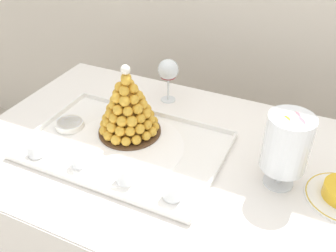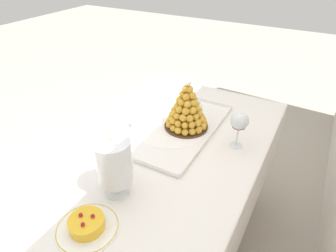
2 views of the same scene
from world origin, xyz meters
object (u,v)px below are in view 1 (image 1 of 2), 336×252
object	(u,v)px
macaron_goblet	(287,144)
wine_glass	(168,71)
serving_tray	(125,146)
creme_brulee_ramekin	(70,124)
dessert_cup_left	(36,149)
dessert_cup_mid_left	(79,159)
dessert_cup_centre	(125,174)
dessert_cup_mid_right	(173,190)
croquembouche	(128,108)

from	to	relation	value
macaron_goblet	wine_glass	world-z (taller)	macaron_goblet
serving_tray	creme_brulee_ramekin	xyz separation A→B (m)	(-0.24, 0.01, 0.01)
dessert_cup_left	wine_glass	xyz separation A→B (m)	(0.24, 0.52, 0.10)
dessert_cup_mid_left	dessert_cup_centre	distance (m)	0.17
creme_brulee_ramekin	wine_glass	bearing A→B (deg)	54.44
dessert_cup_mid_left	dessert_cup_mid_right	bearing A→B (deg)	0.14
croquembouche	dessert_cup_centre	size ratio (longest dim) A/B	4.41
dessert_cup_left	dessert_cup_mid_right	bearing A→B (deg)	1.84
serving_tray	dessert_cup_centre	world-z (taller)	dessert_cup_centre
croquembouche	wine_glass	xyz separation A→B (m)	(0.03, 0.27, 0.02)
dessert_cup_mid_left	wine_glass	size ratio (longest dim) A/B	0.27
dessert_cup_centre	dessert_cup_mid_right	world-z (taller)	dessert_cup_centre
dessert_cup_mid_right	macaron_goblet	xyz separation A→B (m)	(0.27, 0.19, 0.12)
dessert_cup_centre	dessert_cup_mid_right	distance (m)	0.16
serving_tray	dessert_cup_mid_left	xyz separation A→B (m)	(-0.08, -0.15, 0.03)
serving_tray	croquembouche	size ratio (longest dim) A/B	2.52
serving_tray	dessert_cup_left	size ratio (longest dim) A/B	11.27
creme_brulee_ramekin	dessert_cup_centre	bearing A→B (deg)	-25.94
dessert_cup_mid_right	macaron_goblet	size ratio (longest dim) A/B	0.23
dessert_cup_left	dessert_cup_mid_left	bearing A→B (deg)	5.29
dessert_cup_mid_left	creme_brulee_ramekin	bearing A→B (deg)	134.70
croquembouche	macaron_goblet	size ratio (longest dim) A/B	1.05
dessert_cup_centre	serving_tray	bearing A→B (deg)	121.02
serving_tray	macaron_goblet	distance (m)	0.53
dessert_cup_mid_right	dessert_cup_mid_left	bearing A→B (deg)	-179.86
croquembouche	dessert_cup_centre	world-z (taller)	croquembouche
dessert_cup_centre	dessert_cup_left	bearing A→B (deg)	-177.33
dessert_cup_left	wine_glass	distance (m)	0.58
dessert_cup_centre	wine_glass	bearing A→B (deg)	100.29
croquembouche	dessert_cup_mid_right	xyz separation A→B (m)	(0.27, -0.23, -0.08)
dessert_cup_left	dessert_cup_mid_left	size ratio (longest dim) A/B	1.19
dessert_cup_centre	dessert_cup_mid_right	size ratio (longest dim) A/B	1.01
macaron_goblet	dessert_cup_centre	bearing A→B (deg)	-155.54
serving_tray	dessert_cup_left	xyz separation A→B (m)	(-0.24, -0.16, 0.02)
macaron_goblet	wine_glass	distance (m)	0.60
serving_tray	dessert_cup_left	bearing A→B (deg)	-146.09
dessert_cup_mid_left	wine_glass	bearing A→B (deg)	80.81
serving_tray	macaron_goblet	size ratio (longest dim) A/B	2.64
dessert_cup_mid_left	croquembouche	bearing A→B (deg)	76.39
croquembouche	dessert_cup_mid_left	size ratio (longest dim) A/B	5.31
dessert_cup_centre	macaron_goblet	bearing A→B (deg)	24.46
croquembouche	wine_glass	world-z (taller)	croquembouche
dessert_cup_mid_right	wine_glass	size ratio (longest dim) A/B	0.33
creme_brulee_ramekin	dessert_cup_mid_right	bearing A→B (deg)	-18.29
creme_brulee_ramekin	macaron_goblet	xyz separation A→B (m)	(0.75, 0.03, 0.13)
croquembouche	creme_brulee_ramekin	world-z (taller)	croquembouche
macaron_goblet	wine_glass	bearing A→B (deg)	148.99
dessert_cup_centre	macaron_goblet	world-z (taller)	macaron_goblet
dessert_cup_left	dessert_cup_mid_left	distance (m)	0.16
dessert_cup_centre	creme_brulee_ramekin	xyz separation A→B (m)	(-0.33, 0.16, -0.01)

